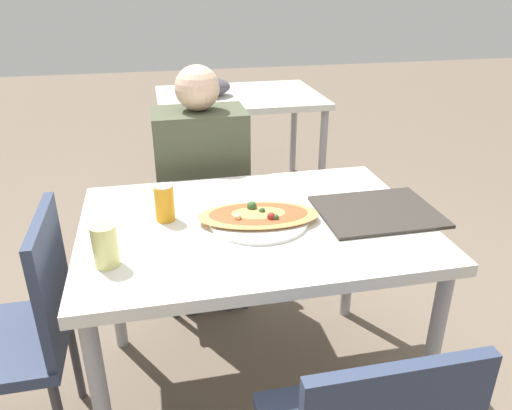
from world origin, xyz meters
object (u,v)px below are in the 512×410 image
object	(u,v)px
pizza_main	(258,217)
chair_far_seated	(201,201)
chair_side_left	(21,327)
drink_glass	(105,246)
soda_can	(164,203)
person_seated	(202,173)
dining_table	(254,241)

from	to	relation	value
pizza_main	chair_far_seated	bearing A→B (deg)	99.35
chair_side_left	drink_glass	world-z (taller)	drink_glass
pizza_main	soda_can	size ratio (longest dim) A/B	3.44
person_seated	pizza_main	world-z (taller)	person_seated
dining_table	person_seated	world-z (taller)	person_seated
pizza_main	person_seated	bearing A→B (deg)	100.98
person_seated	drink_glass	bearing A→B (deg)	65.99
dining_table	pizza_main	size ratio (longest dim) A/B	2.67
dining_table	chair_side_left	size ratio (longest dim) A/B	1.35
drink_glass	person_seated	bearing A→B (deg)	65.99
chair_side_left	drink_glass	distance (m)	0.44
pizza_main	soda_can	bearing A→B (deg)	165.25
person_seated	soda_can	distance (m)	0.59
pizza_main	drink_glass	bearing A→B (deg)	-160.02
chair_far_seated	soda_can	world-z (taller)	soda_can
chair_far_seated	soda_can	bearing A→B (deg)	74.66
chair_side_left	drink_glass	xyz separation A→B (m)	(0.30, -0.09, 0.31)
chair_side_left	soda_can	xyz separation A→B (m)	(0.48, 0.16, 0.31)
dining_table	chair_side_left	xyz separation A→B (m)	(-0.77, -0.09, -0.17)
soda_can	drink_glass	xyz separation A→B (m)	(-0.18, -0.26, 0.00)
dining_table	chair_far_seated	size ratio (longest dim) A/B	1.35
chair_far_seated	drink_glass	distance (m)	1.03
dining_table	chair_side_left	bearing A→B (deg)	-173.33
chair_far_seated	soda_can	size ratio (longest dim) A/B	6.83
dining_table	pizza_main	distance (m)	0.10
dining_table	chair_side_left	distance (m)	0.79
person_seated	pizza_main	distance (m)	0.65
chair_far_seated	drink_glass	size ratio (longest dim) A/B	6.79
pizza_main	dining_table	bearing A→B (deg)	155.08
person_seated	pizza_main	size ratio (longest dim) A/B	2.66
person_seated	drink_glass	world-z (taller)	person_seated
soda_can	chair_side_left	bearing A→B (deg)	-161.10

